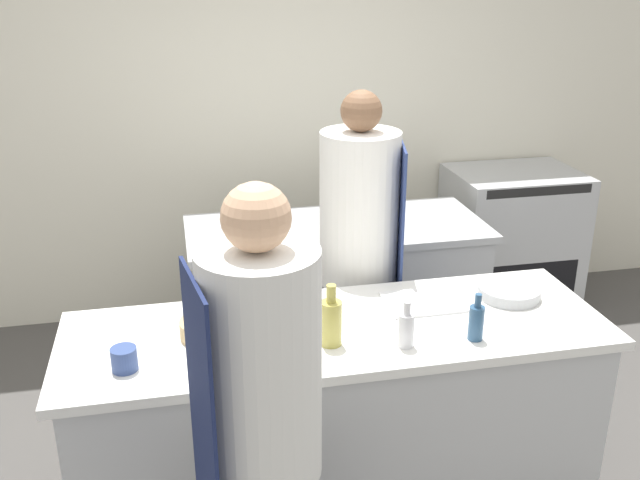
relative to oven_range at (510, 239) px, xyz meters
The scene contains 14 objects.
wall_back 1.94m from the oven_range, 167.16° to the left, with size 8.00×0.06×2.80m.
prep_counter 2.42m from the oven_range, 133.61° to the right, with size 2.26×0.74×0.91m.
pass_counter 1.51m from the oven_range, 157.79° to the right, with size 1.71×0.74×0.91m.
oven_range is the anchor object (origin of this frame).
chef_at_prep_near 3.23m from the oven_range, 130.25° to the right, with size 0.40×0.38×1.75m.
chef_at_stove 1.85m from the oven_range, 141.28° to the right, with size 0.43×0.42×1.77m.
bottle_olive_oil 2.49m from the oven_range, 126.36° to the right, with size 0.06×0.06×0.19m.
bottle_vinegar 2.61m from the oven_range, 132.47° to the right, with size 0.08×0.08×0.26m.
bottle_wine 2.33m from the oven_range, 120.44° to the right, with size 0.06×0.06×0.20m.
bowl_mixing_large 2.82m from the oven_range, 141.88° to the right, with size 0.23×0.23×0.07m.
bowl_prep_small 1.90m from the oven_range, 117.43° to the right, with size 0.28×0.28×0.05m.
cup 3.19m from the oven_range, 142.71° to the right, with size 0.10×0.10×0.09m.
cutting_board 2.08m from the oven_range, 127.19° to the right, with size 0.37×0.26×0.01m.
stockpot 1.53m from the oven_range, 149.56° to the right, with size 0.28×0.28×0.23m.
Camera 1 is at (-0.61, -2.54, 2.31)m, focal length 40.00 mm.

